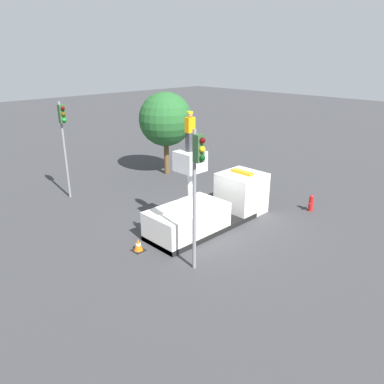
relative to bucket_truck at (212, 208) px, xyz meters
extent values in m
plane|color=#38383A|center=(-0.63, 0.00, -0.92)|extent=(120.00, 120.00, 0.00)
cube|color=black|center=(-0.63, 0.00, -0.80)|extent=(5.91, 2.19, 0.24)
cube|color=white|center=(-1.68, 0.00, -0.21)|extent=(3.81, 2.13, 1.41)
cube|color=white|center=(2.33, 0.00, 0.17)|extent=(2.10, 2.13, 2.17)
cube|color=black|center=(3.39, 0.00, 0.60)|extent=(0.03, 1.81, 0.87)
cube|color=orange|center=(2.33, 0.00, 1.32)|extent=(0.36, 1.28, 0.14)
cylinder|color=silver|center=(-1.49, 0.00, 1.41)|extent=(0.22, 0.22, 1.84)
cube|color=silver|center=(-1.49, 0.00, 2.68)|extent=(1.12, 1.12, 0.90)
cube|color=#38383D|center=(-1.49, 0.00, 3.55)|extent=(0.34, 0.26, 0.84)
cube|color=#F29E0C|center=(-1.49, 0.00, 4.30)|extent=(0.40, 0.26, 0.66)
sphere|color=tan|center=(-1.49, 0.00, 4.75)|extent=(0.23, 0.23, 0.23)
cylinder|color=yellow|center=(-1.49, 0.00, 4.84)|extent=(0.26, 0.26, 0.09)
cylinder|color=gray|center=(-3.48, -2.30, 1.89)|extent=(0.14, 0.14, 5.62)
cube|color=#2D512D|center=(-3.48, -2.51, 4.05)|extent=(0.34, 0.28, 1.00)
sphere|color=#490707|center=(-3.48, -2.69, 4.36)|extent=(0.22, 0.22, 0.22)
sphere|color=gold|center=(-3.48, -2.69, 4.05)|extent=(0.22, 0.22, 0.22)
sphere|color=#083710|center=(-3.48, -2.69, 3.74)|extent=(0.22, 0.22, 0.22)
cylinder|color=gray|center=(-3.28, 8.53, 1.90)|extent=(0.14, 0.14, 5.63)
cube|color=#2D512D|center=(-3.28, 8.32, 4.06)|extent=(0.34, 0.28, 1.00)
sphere|color=#490707|center=(-3.28, 8.14, 4.37)|extent=(0.22, 0.22, 0.22)
sphere|color=#503C07|center=(-3.28, 8.14, 4.06)|extent=(0.22, 0.22, 0.22)
sphere|color=green|center=(-3.28, 8.14, 3.75)|extent=(0.22, 0.22, 0.22)
cylinder|color=red|center=(5.17, -2.60, -0.55)|extent=(0.25, 0.25, 0.75)
sphere|color=red|center=(5.17, -2.60, -0.11)|extent=(0.22, 0.22, 0.22)
cylinder|color=red|center=(4.98, -2.60, -0.47)|extent=(0.12, 0.10, 0.10)
cylinder|color=red|center=(5.35, -2.60, -0.47)|extent=(0.12, 0.10, 0.10)
cube|color=black|center=(-4.25, 0.41, -0.90)|extent=(0.51, 0.51, 0.03)
cone|color=orange|center=(-4.25, 0.41, -0.64)|extent=(0.43, 0.43, 0.56)
cylinder|color=white|center=(-4.25, 0.41, -0.61)|extent=(0.22, 0.22, 0.08)
cylinder|color=brown|center=(3.93, 8.02, 0.38)|extent=(0.36, 0.36, 2.60)
sphere|color=#235B28|center=(3.93, 8.02, 2.97)|extent=(3.66, 3.66, 3.66)
camera|label=1|loc=(-12.66, -11.59, 7.22)|focal=35.00mm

